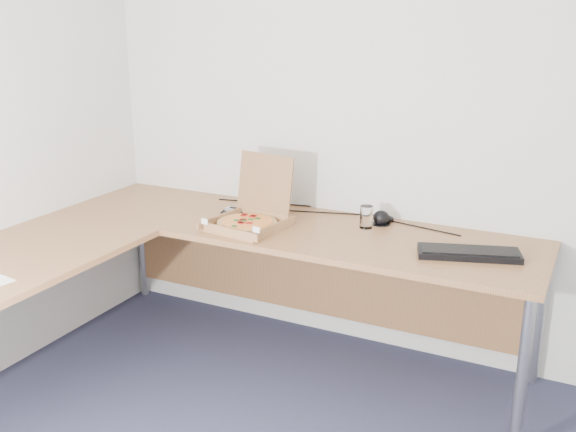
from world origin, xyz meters
The scene contains 10 objects.
room_shell centered at (0.00, 0.00, 1.25)m, with size 3.50×3.50×2.50m, color silver, non-canonical shape.
desk centered at (-0.82, 0.97, 0.70)m, with size 2.50×2.20×0.73m.
pizza_box centered at (-0.67, 1.29, 0.77)m, with size 0.33×0.39×0.34m.
drinking_glass centered at (-0.14, 1.54, 0.79)m, with size 0.06×0.06×0.11m, color white.
keyboard centered at (0.40, 1.36, 0.74)m, with size 0.44×0.16×0.03m, color black.
mouse centered at (-0.09, 1.67, 0.75)m, with size 0.10×0.07×0.04m, color black.
wallet centered at (-0.85, 1.44, 0.74)m, with size 0.11×0.10×0.02m, color black.
phone centered at (-0.85, 1.44, 0.76)m, with size 0.09×0.05×0.02m, color #B2B5BA.
dome_speaker centered at (-0.09, 1.62, 0.77)m, with size 0.09×0.09×0.08m, color black.
cable_bundle centered at (-0.41, 1.68, 0.73)m, with size 0.67×0.04×0.01m, color black, non-canonical shape.
Camera 1 is at (0.89, -1.43, 1.75)m, focal length 40.95 mm.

